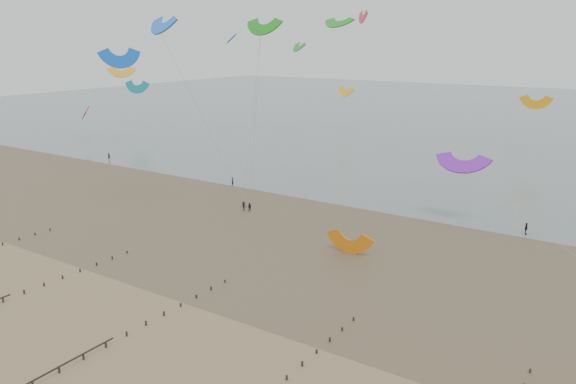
{
  "coord_description": "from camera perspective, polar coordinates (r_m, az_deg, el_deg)",
  "views": [
    {
      "loc": [
        46.3,
        -37.89,
        29.48
      ],
      "look_at": [
        2.95,
        28.0,
        8.0
      ],
      "focal_mm": 35.0,
      "sensor_mm": 36.0,
      "label": 1
    }
  ],
  "objects": [
    {
      "name": "ground",
      "position": [
        66.7,
        -15.86,
        -11.62
      ],
      "size": [
        500.0,
        500.0,
        0.0
      ],
      "primitive_type": "plane",
      "color": "brown",
      "rests_on": "ground"
    },
    {
      "name": "grounded_kite",
      "position": [
        81.21,
        6.22,
        -6.15
      ],
      "size": [
        6.09,
        4.76,
        3.34
      ],
      "primitive_type": null,
      "rotation": [
        1.54,
        0.0,
        0.01
      ],
      "color": "orange",
      "rests_on": "ground"
    },
    {
      "name": "kites_airborne",
      "position": [
        131.21,
        10.07,
        11.66
      ],
      "size": [
        242.63,
        112.26,
        38.57
      ],
      "color": "#0C8191",
      "rests_on": "ground"
    },
    {
      "name": "sea_and_shore",
      "position": [
        92.91,
        -1.45,
        -3.26
      ],
      "size": [
        500.0,
        665.0,
        0.03
      ],
      "color": "#475654",
      "rests_on": "ground"
    },
    {
      "name": "kitesurfer_lead",
      "position": [
        117.36,
        -5.64,
        1.07
      ],
      "size": [
        0.79,
        0.73,
        1.82
      ],
      "primitive_type": "imported",
      "rotation": [
        0.0,
        0.0,
        2.55
      ],
      "color": "black",
      "rests_on": "ground"
    },
    {
      "name": "kitesurfers",
      "position": [
        92.72,
        18.81,
        -3.58
      ],
      "size": [
        154.59,
        21.3,
        1.9
      ],
      "color": "black",
      "rests_on": "ground"
    }
  ]
}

